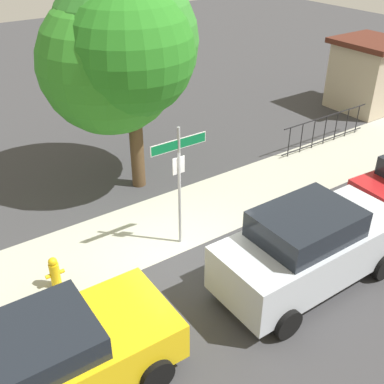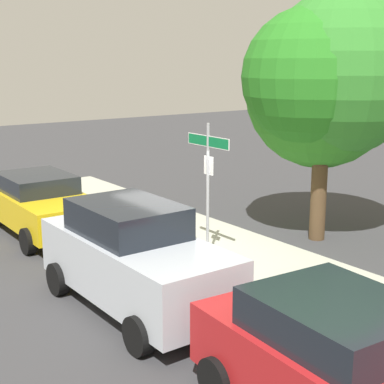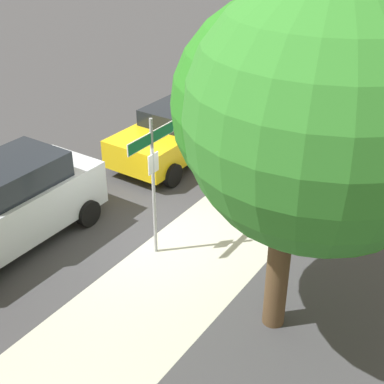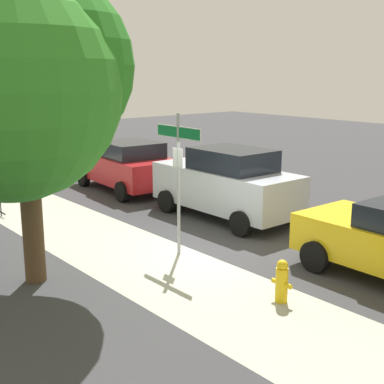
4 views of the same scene
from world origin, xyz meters
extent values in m
plane|color=#38383A|center=(0.00, 0.00, 0.00)|extent=(60.00, 60.00, 0.00)
cube|color=#ABAC9B|center=(2.00, 1.30, 0.00)|extent=(24.00, 2.60, 0.00)
cylinder|color=#9EA0A5|center=(0.36, 0.40, 1.55)|extent=(0.07, 0.07, 3.11)
cube|color=#0F723D|center=(0.36, 0.40, 2.71)|extent=(1.43, 0.02, 0.22)
cube|color=white|center=(0.36, 0.40, 2.71)|extent=(1.46, 0.02, 0.25)
cube|color=silver|center=(0.36, 0.42, 2.16)|extent=(0.32, 0.02, 0.42)
cylinder|color=#4D3823|center=(0.91, 3.51, 1.40)|extent=(0.40, 0.40, 2.79)
sphere|color=#26761E|center=(0.75, 3.23, 4.07)|extent=(3.39, 3.39, 3.39)
sphere|color=#347734|center=(1.58, 3.57, 4.02)|extent=(2.43, 2.43, 2.43)
sphere|color=#2F8123|center=(0.46, 3.93, 3.67)|extent=(3.81, 3.81, 3.81)
sphere|color=#2F7B28|center=(1.00, 3.97, 4.14)|extent=(3.99, 3.99, 3.99)
cube|color=yellow|center=(-3.75, -1.93, 0.70)|extent=(4.35, 1.90, 0.77)
cube|color=black|center=(-4.01, -1.93, 1.32)|extent=(2.10, 1.65, 0.46)
cylinder|color=black|center=(-2.27, -1.03, 0.32)|extent=(0.64, 0.23, 0.64)
cylinder|color=black|center=(-2.30, -2.88, 0.32)|extent=(0.64, 0.23, 0.64)
cylinder|color=black|center=(-5.21, -0.99, 0.32)|extent=(0.64, 0.23, 0.64)
cube|color=silver|center=(1.87, -2.43, 0.85)|extent=(4.39, 1.76, 1.05)
cube|color=black|center=(1.61, -2.43, 1.66)|extent=(2.11, 1.54, 0.58)
cylinder|color=black|center=(3.36, -1.55, 0.32)|extent=(0.64, 0.22, 0.64)
cylinder|color=black|center=(3.36, -3.29, 0.32)|extent=(0.64, 0.22, 0.64)
cylinder|color=black|center=(0.38, -1.56, 0.32)|extent=(0.64, 0.22, 0.64)
cylinder|color=black|center=(0.38, -3.31, 0.32)|extent=(0.64, 0.22, 0.64)
cube|color=#B01C1F|center=(6.56, -2.27, 0.75)|extent=(4.29, 2.19, 0.86)
cube|color=black|center=(6.31, -2.25, 1.43)|extent=(2.11, 1.81, 0.50)
cylinder|color=black|center=(5.22, -1.22, 0.32)|extent=(0.65, 0.26, 0.64)
cylinder|color=black|center=(5.08, -3.12, 0.32)|extent=(0.65, 0.26, 0.64)
cylinder|color=yellow|center=(-2.79, 0.60, 0.31)|extent=(0.22, 0.22, 0.62)
sphere|color=yellow|center=(-2.79, 0.60, 0.68)|extent=(0.20, 0.20, 0.20)
cylinder|color=yellow|center=(-2.95, 0.60, 0.34)|extent=(0.10, 0.09, 0.09)
cylinder|color=yellow|center=(-2.63, 0.60, 0.34)|extent=(0.10, 0.09, 0.09)
camera|label=1|loc=(-4.81, -7.59, 7.19)|focal=44.08mm
camera|label=2|loc=(10.50, -7.53, 4.46)|focal=54.50mm
camera|label=3|loc=(7.90, 6.38, 6.93)|focal=50.19mm
camera|label=4|loc=(-8.49, 7.40, 3.99)|focal=49.86mm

